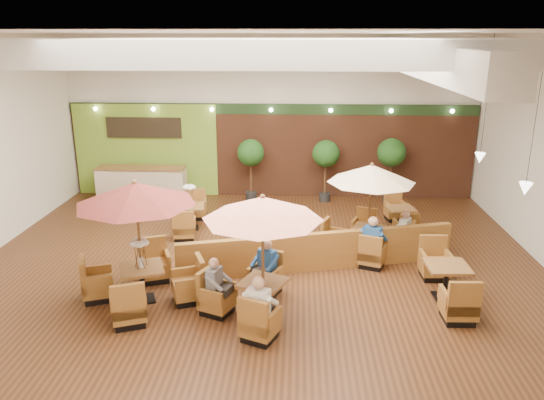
# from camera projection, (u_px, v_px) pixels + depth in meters

# --- Properties ---
(room) EXTENTS (14.04, 14.00, 5.52)m
(room) POSITION_uv_depth(u_px,v_px,m) (271.00, 111.00, 13.30)
(room) COLOR #381E0F
(room) RESTS_ON ground
(service_counter) EXTENTS (3.00, 0.75, 1.18)m
(service_counter) POSITION_uv_depth(u_px,v_px,m) (142.00, 184.00, 18.13)
(service_counter) COLOR beige
(service_counter) RESTS_ON ground
(booth_divider) EXTENTS (6.63, 1.95, 0.94)m
(booth_divider) POSITION_uv_depth(u_px,v_px,m) (319.00, 251.00, 12.73)
(booth_divider) COLOR brown
(booth_divider) RESTS_ON ground
(table_0) EXTENTS (2.79, 2.79, 2.68)m
(table_0) POSITION_uv_depth(u_px,v_px,m) (138.00, 221.00, 10.84)
(table_0) COLOR brown
(table_0) RESTS_ON ground
(table_1) EXTENTS (2.52, 2.67, 2.56)m
(table_1) POSITION_uv_depth(u_px,v_px,m) (260.00, 229.00, 10.26)
(table_1) COLOR brown
(table_1) RESTS_ON ground
(table_2) EXTENTS (2.51, 2.51, 2.42)m
(table_2) POSITION_uv_depth(u_px,v_px,m) (370.00, 192.00, 13.37)
(table_2) COLOR brown
(table_2) RESTS_ON ground
(table_3) EXTENTS (0.92, 2.46, 1.49)m
(table_3) POSITION_uv_depth(u_px,v_px,m) (190.00, 213.00, 15.46)
(table_3) COLOR brown
(table_3) RESTS_ON ground
(table_4) EXTENTS (0.90, 2.60, 0.97)m
(table_4) POSITION_uv_depth(u_px,v_px,m) (446.00, 282.00, 11.38)
(table_4) COLOR brown
(table_4) RESTS_ON ground
(table_5) EXTENTS (0.88, 2.34, 0.85)m
(table_5) POSITION_uv_depth(u_px,v_px,m) (400.00, 219.00, 15.42)
(table_5) COLOR brown
(table_5) RESTS_ON ground
(topiary_0) EXTENTS (0.91, 0.91, 2.13)m
(topiary_0) POSITION_uv_depth(u_px,v_px,m) (251.00, 155.00, 17.85)
(topiary_0) COLOR black
(topiary_0) RESTS_ON ground
(topiary_1) EXTENTS (0.91, 0.91, 2.11)m
(topiary_1) POSITION_uv_depth(u_px,v_px,m) (326.00, 156.00, 17.73)
(topiary_1) COLOR black
(topiary_1) RESTS_ON ground
(topiary_2) EXTENTS (0.94, 0.94, 2.20)m
(topiary_2) POSITION_uv_depth(u_px,v_px,m) (391.00, 155.00, 17.61)
(topiary_2) COLOR black
(topiary_2) RESTS_ON ground
(diner_0) EXTENTS (0.46, 0.42, 0.85)m
(diner_0) POSITION_uv_depth(u_px,v_px,m) (260.00, 302.00, 9.68)
(diner_0) COLOR white
(diner_0) RESTS_ON ground
(diner_1) EXTENTS (0.45, 0.43, 0.78)m
(diner_1) POSITION_uv_depth(u_px,v_px,m) (266.00, 262.00, 11.47)
(diner_1) COLOR #214E92
(diner_1) RESTS_ON ground
(diner_2) EXTENTS (0.38, 0.41, 0.75)m
(diner_2) POSITION_uv_depth(u_px,v_px,m) (217.00, 280.00, 10.63)
(diner_2) COLOR slate
(diner_2) RESTS_ON ground
(diner_3) EXTENTS (0.48, 0.46, 0.86)m
(diner_3) POSITION_uv_depth(u_px,v_px,m) (373.00, 237.00, 12.79)
(diner_3) COLOR #214E92
(diner_3) RESTS_ON ground
(diner_4) EXTENTS (0.40, 0.42, 0.74)m
(diner_4) POSITION_uv_depth(u_px,v_px,m) (403.00, 227.00, 13.60)
(diner_4) COLOR white
(diner_4) RESTS_ON ground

